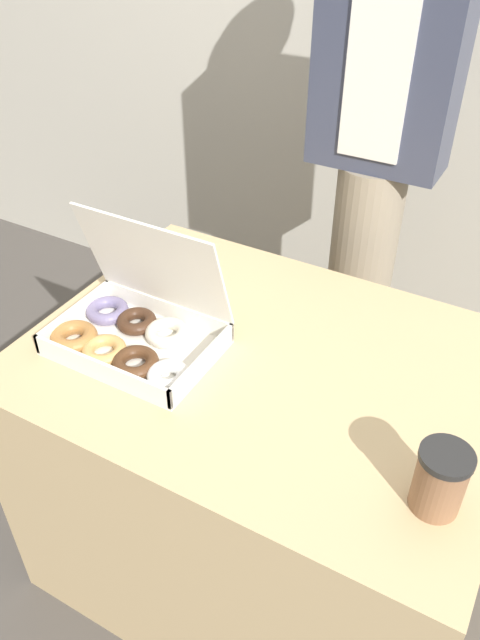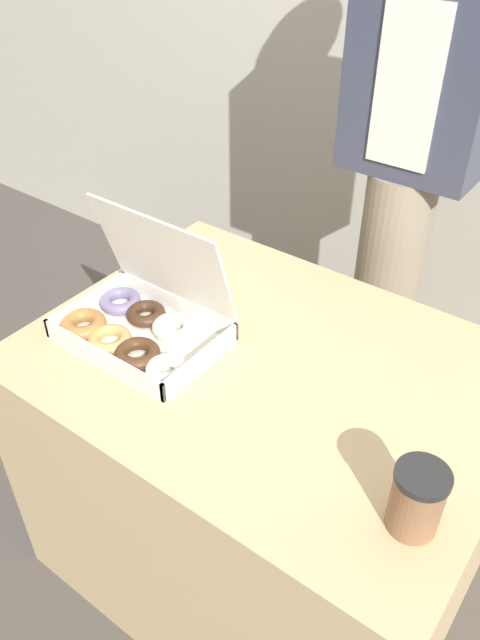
% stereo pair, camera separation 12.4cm
% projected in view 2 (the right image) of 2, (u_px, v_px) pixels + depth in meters
% --- Properties ---
extents(ground_plane, '(14.00, 14.00, 0.00)m').
position_uv_depth(ground_plane, '(261.00, 556.00, 1.79)').
color(ground_plane, '#4C4742').
extents(table, '(1.03, 0.78, 0.75)m').
position_uv_depth(table, '(264.00, 473.00, 1.56)').
color(table, tan).
rests_on(table, ground_plane).
extents(donut_box, '(0.36, 0.25, 0.29)m').
position_uv_depth(donut_box, '(139.00, 321.00, 1.37)').
color(donut_box, white).
rests_on(donut_box, table).
extents(coffee_cup, '(0.09, 0.09, 0.13)m').
position_uv_depth(coffee_cup, '(417.00, 500.00, 0.97)').
color(coffee_cup, '#8C6042').
rests_on(coffee_cup, table).
extents(person_customer, '(0.35, 0.20, 1.74)m').
position_uv_depth(person_customer, '(407.00, 163.00, 1.61)').
color(person_customer, gray).
rests_on(person_customer, ground_plane).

